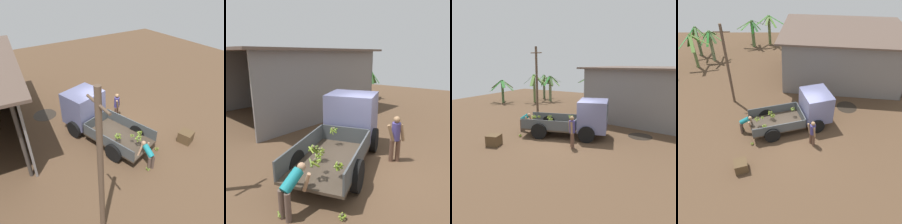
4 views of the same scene
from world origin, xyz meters
TOP-DOWN VIEW (x-y plane):
  - ground at (0.00, 0.00)m, footprint 36.00×36.00m
  - mud_patch_0 at (3.32, 2.63)m, footprint 1.36×1.36m
  - cargo_truck at (0.55, 1.01)m, footprint 5.06×3.06m
  - warehouse_shed at (4.03, 7.04)m, footprint 10.09×8.29m
  - banana_palm_4 at (9.86, 4.84)m, footprint 1.87×1.95m
  - person_foreground_visitor at (0.65, -0.80)m, footprint 0.53×0.54m
  - person_worker_loading at (-3.18, 0.20)m, footprint 0.74×0.64m
  - banana_bunch_on_ground_0 at (-3.40, 0.33)m, footprint 0.20×0.21m
  - banana_bunch_on_ground_1 at (-2.68, -0.85)m, footprint 0.19×0.18m

SIDE VIEW (x-z plane):
  - ground at x=0.00m, z-range 0.00..0.00m
  - mud_patch_0 at x=3.32m, z-range 0.00..0.01m
  - banana_bunch_on_ground_1 at x=-2.68m, z-range 0.01..0.17m
  - banana_bunch_on_ground_0 at x=-3.40m, z-range 0.01..0.18m
  - person_worker_loading at x=-3.18m, z-range 0.12..1.29m
  - person_foreground_visitor at x=0.65m, z-range 0.09..1.71m
  - cargo_truck at x=0.55m, z-range 0.05..2.19m
  - banana_palm_4 at x=9.86m, z-range 0.07..2.44m
  - warehouse_shed at x=4.03m, z-range 0.85..4.72m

